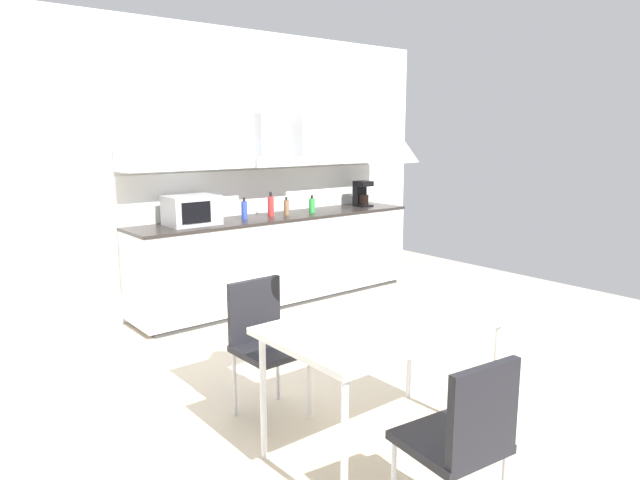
{
  "coord_description": "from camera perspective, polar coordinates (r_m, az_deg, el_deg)",
  "views": [
    {
      "loc": [
        -2.41,
        -2.65,
        1.79
      ],
      "look_at": [
        0.24,
        0.61,
        1.0
      ],
      "focal_mm": 32.0,
      "sensor_mm": 36.0,
      "label": 1
    }
  ],
  "objects": [
    {
      "name": "coffee_maker",
      "position": [
        6.81,
        4.18,
        4.65
      ],
      "size": [
        0.18,
        0.19,
        0.3
      ],
      "color": "black",
      "rests_on": "kitchen_counter"
    },
    {
      "name": "ground_plane",
      "position": [
        4.01,
        3.01,
        -16.03
      ],
      "size": [
        8.14,
        7.69,
        0.02
      ],
      "primitive_type": "cube",
      "color": "beige"
    },
    {
      "name": "pendant_lamp",
      "position": [
        3.05,
        6.89,
        9.86
      ],
      "size": [
        0.32,
        0.32,
        0.22
      ],
      "primitive_type": "cone",
      "color": "silver"
    },
    {
      "name": "chair_near_left",
      "position": [
        2.64,
        14.2,
        -18.17
      ],
      "size": [
        0.44,
        0.44,
        0.87
      ],
      "color": "black",
      "rests_on": "ground_plane"
    },
    {
      "name": "upper_wall_cabinets",
      "position": [
        6.1,
        -5.01,
        9.89
      ],
      "size": [
        3.2,
        0.4,
        0.55
      ],
      "color": "silver"
    },
    {
      "name": "dining_table",
      "position": [
        3.24,
        6.47,
        -8.98
      ],
      "size": [
        1.31,
        0.79,
        0.76
      ],
      "color": "white",
      "rests_on": "ground_plane"
    },
    {
      "name": "backsplash_tile",
      "position": [
        6.26,
        -5.74,
        4.89
      ],
      "size": [
        3.2,
        0.02,
        0.47
      ],
      "primitive_type": "cube",
      "color": "silver",
      "rests_on": "kitchen_counter"
    },
    {
      "name": "bottle_red",
      "position": [
        6.0,
        -4.95,
        3.42
      ],
      "size": [
        0.07,
        0.07,
        0.25
      ],
      "color": "red",
      "rests_on": "kitchen_counter"
    },
    {
      "name": "bottle_green",
      "position": [
        6.24,
        -0.81,
        3.5
      ],
      "size": [
        0.07,
        0.07,
        0.19
      ],
      "color": "green",
      "rests_on": "kitchen_counter"
    },
    {
      "name": "kitchen_counter",
      "position": [
        6.13,
        -4.11,
        -1.83
      ],
      "size": [
        3.22,
        0.64,
        0.93
      ],
      "color": "#333333",
      "rests_on": "ground_plane"
    },
    {
      "name": "wall_back",
      "position": [
        5.8,
        -14.5,
        6.64
      ],
      "size": [
        6.51,
        0.1,
        2.84
      ],
      "primitive_type": "cube",
      "color": "white",
      "rests_on": "ground_plane"
    },
    {
      "name": "bottle_brown",
      "position": [
        6.06,
        -3.38,
        3.28
      ],
      "size": [
        0.06,
        0.06,
        0.19
      ],
      "color": "brown",
      "rests_on": "kitchen_counter"
    },
    {
      "name": "chair_far_left",
      "position": [
        3.69,
        -5.66,
        -9.34
      ],
      "size": [
        0.41,
        0.41,
        0.87
      ],
      "color": "black",
      "rests_on": "ground_plane"
    },
    {
      "name": "bottle_blue",
      "position": [
        5.81,
        -7.58,
        3.0
      ],
      "size": [
        0.06,
        0.06,
        0.22
      ],
      "color": "blue",
      "rests_on": "kitchen_counter"
    },
    {
      "name": "microwave",
      "position": [
        5.52,
        -12.7,
        2.92
      ],
      "size": [
        0.48,
        0.35,
        0.28
      ],
      "color": "#ADADB2",
      "rests_on": "kitchen_counter"
    }
  ]
}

